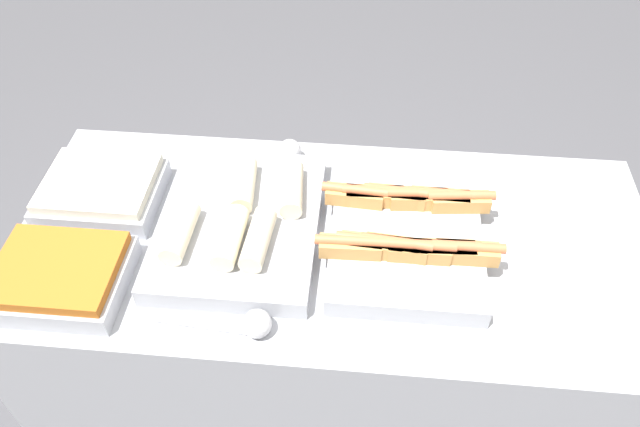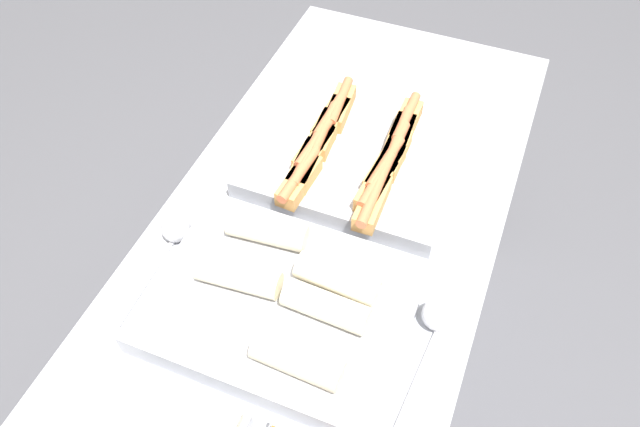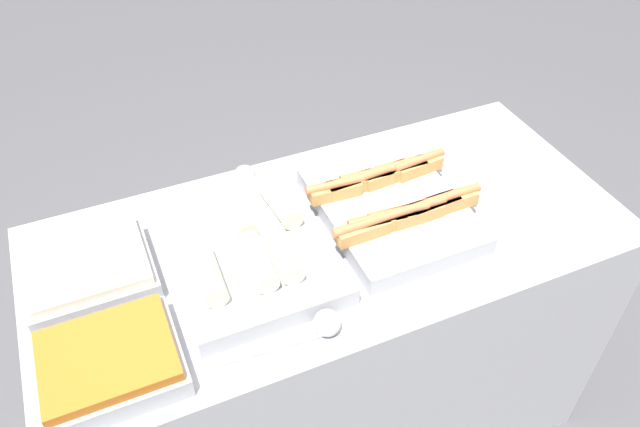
{
  "view_description": "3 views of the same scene",
  "coord_description": "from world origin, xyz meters",
  "px_view_note": "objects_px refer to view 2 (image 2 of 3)",
  "views": [
    {
      "loc": [
        0.06,
        -0.97,
        1.97
      ],
      "look_at": [
        -0.03,
        0.0,
        0.97
      ],
      "focal_mm": 35.0,
      "sensor_mm": 36.0,
      "label": 1
    },
    {
      "loc": [
        -0.75,
        -0.29,
        1.9
      ],
      "look_at": [
        -0.03,
        0.0,
        0.97
      ],
      "focal_mm": 35.0,
      "sensor_mm": 36.0,
      "label": 2
    },
    {
      "loc": [
        -0.48,
        -1.01,
        1.98
      ],
      "look_at": [
        -0.03,
        0.0,
        0.97
      ],
      "focal_mm": 35.0,
      "sensor_mm": 36.0,
      "label": 3
    }
  ],
  "objects_px": {
    "tray_wraps": "(284,302)",
    "serving_spoon_far": "(173,232)",
    "tray_hotdogs": "(353,161)",
    "serving_spoon_near": "(436,320)"
  },
  "relations": [
    {
      "from": "tray_hotdogs",
      "to": "serving_spoon_near",
      "type": "bearing_deg",
      "value": -138.78
    },
    {
      "from": "tray_wraps",
      "to": "serving_spoon_far",
      "type": "height_order",
      "value": "tray_wraps"
    },
    {
      "from": "tray_wraps",
      "to": "serving_spoon_far",
      "type": "xyz_separation_m",
      "value": [
        0.07,
        0.27,
        -0.01
      ]
    },
    {
      "from": "tray_hotdogs",
      "to": "tray_wraps",
      "type": "relative_size",
      "value": 0.95
    },
    {
      "from": "tray_wraps",
      "to": "serving_spoon_far",
      "type": "distance_m",
      "value": 0.28
    },
    {
      "from": "tray_hotdogs",
      "to": "tray_wraps",
      "type": "height_order",
      "value": "tray_wraps"
    },
    {
      "from": "serving_spoon_far",
      "to": "tray_wraps",
      "type": "bearing_deg",
      "value": -104.27
    },
    {
      "from": "tray_hotdogs",
      "to": "serving_spoon_far",
      "type": "bearing_deg",
      "value": 138.99
    },
    {
      "from": "tray_hotdogs",
      "to": "serving_spoon_far",
      "type": "xyz_separation_m",
      "value": [
        -0.31,
        0.27,
        -0.01
      ]
    },
    {
      "from": "serving_spoon_near",
      "to": "tray_wraps",
      "type": "bearing_deg",
      "value": 105.04
    }
  ]
}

